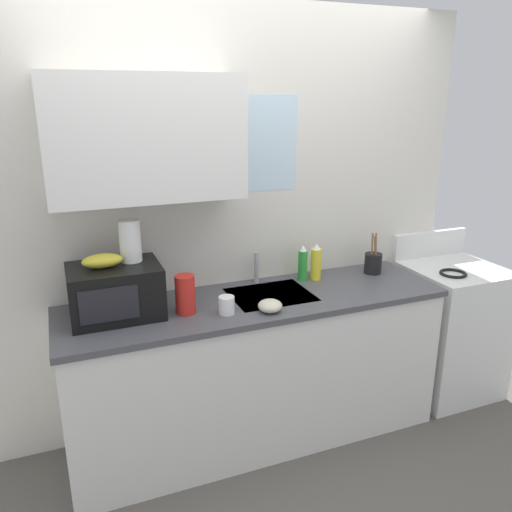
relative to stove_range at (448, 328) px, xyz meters
name	(u,v)px	position (x,y,z in m)	size (l,w,h in m)	color
kitchen_wall_assembly	(219,208)	(-1.55, 0.30, 0.91)	(2.96, 0.42, 2.50)	silver
counter_unit	(256,367)	(-1.44, 0.00, 0.00)	(2.19, 0.63, 0.90)	white
sink_faucet	(256,267)	(-1.34, 0.24, 0.54)	(0.03, 0.03, 0.19)	#B2B5BA
stove_range	(448,328)	(0.00, 0.00, 0.00)	(0.60, 0.60, 1.08)	white
microwave	(115,291)	(-2.20, 0.04, 0.58)	(0.46, 0.35, 0.27)	black
banana_bunch	(102,261)	(-2.25, 0.05, 0.75)	(0.20, 0.11, 0.07)	gold
paper_towel_roll	(130,241)	(-2.10, 0.10, 0.82)	(0.11, 0.11, 0.22)	white
dish_soap_bottle_green	(303,264)	(-1.06, 0.17, 0.55)	(0.06, 0.06, 0.22)	green
dish_soap_bottle_yellow	(316,263)	(-0.98, 0.15, 0.55)	(0.07, 0.07, 0.23)	yellow
cereal_canister	(185,294)	(-1.86, -0.05, 0.55)	(0.10, 0.10, 0.21)	red
mug_white	(227,305)	(-1.66, -0.14, 0.49)	(0.08, 0.08, 0.10)	white
utensil_crock	(373,263)	(-0.58, 0.12, 0.51)	(0.11, 0.11, 0.28)	black
small_bowl	(270,306)	(-1.44, -0.20, 0.47)	(0.13, 0.13, 0.07)	beige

